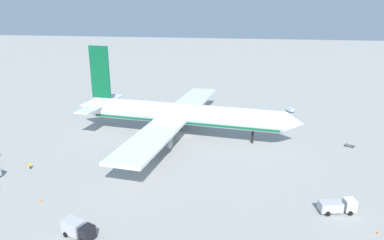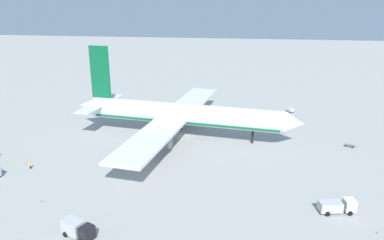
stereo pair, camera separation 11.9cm
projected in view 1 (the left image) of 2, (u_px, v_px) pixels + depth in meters
name	position (u px, v px, depth m)	size (l,w,h in m)	color
ground_plane	(185.00, 136.00, 104.55)	(600.00, 600.00, 0.00)	#9E9E99
airliner	(180.00, 114.00, 102.86)	(66.72, 70.25, 24.98)	silver
service_truck_0	(338.00, 206.00, 66.20)	(6.83, 3.51, 2.63)	white
service_truck_4	(78.00, 229.00, 59.20)	(6.29, 4.32, 2.75)	black
baggage_cart_1	(350.00, 145.00, 97.03)	(3.00, 2.37, 0.40)	#595B60
baggage_cart_2	(290.00, 110.00, 127.35)	(2.77, 3.13, 1.50)	#26598C
ground_worker_2	(30.00, 165.00, 83.83)	(0.41, 0.41, 1.63)	black
traffic_cone_0	(25.00, 164.00, 85.99)	(0.36, 0.36, 0.55)	orange
traffic_cone_1	(378.00, 232.00, 60.38)	(0.36, 0.36, 0.55)	orange
traffic_cone_2	(41.00, 201.00, 69.92)	(0.36, 0.36, 0.55)	orange
traffic_cone_3	(67.00, 119.00, 119.09)	(0.36, 0.36, 0.55)	orange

